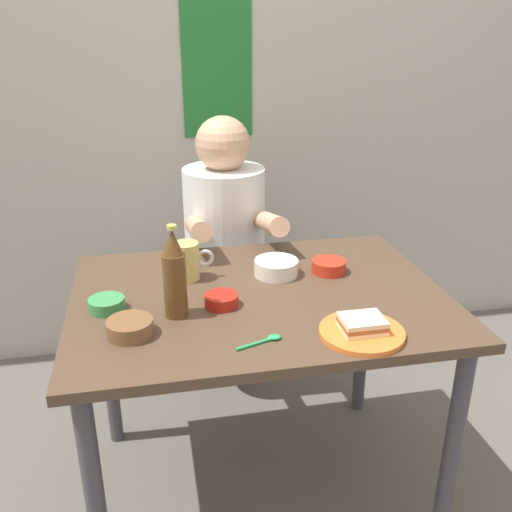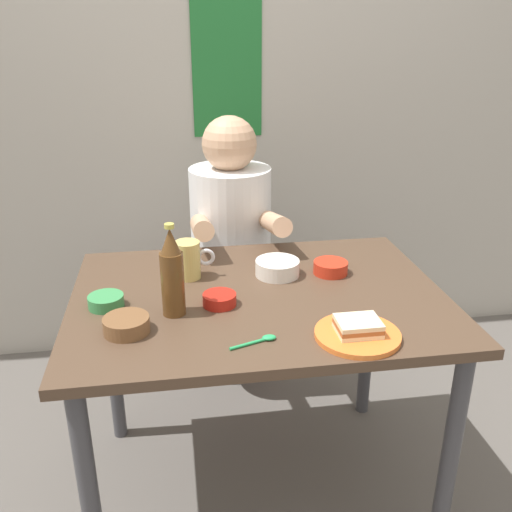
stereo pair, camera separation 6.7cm
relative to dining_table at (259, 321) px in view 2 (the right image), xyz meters
The scene contains 15 objects.
ground_plane 0.65m from the dining_table, ahead, with size 6.00×6.00×0.00m, color #59544F.
wall_back 1.24m from the dining_table, 90.00° to the left, with size 4.40×0.09×2.60m.
dining_table is the anchor object (origin of this frame).
stool 0.70m from the dining_table, 91.11° to the left, with size 0.34×0.34×0.45m.
person_seated 0.63m from the dining_table, 91.13° to the left, with size 0.33×0.56×0.72m.
plate_orange 0.37m from the dining_table, 53.91° to the right, with size 0.22×0.22×0.01m, color orange.
sandwich 0.38m from the dining_table, 53.91° to the right, with size 0.11×0.09×0.04m.
beer_mug 0.29m from the dining_table, 143.57° to the left, with size 0.13×0.08×0.12m.
beer_bottle 0.34m from the dining_table, 160.73° to the right, with size 0.06×0.06×0.26m.
dip_bowl_green 0.45m from the dining_table, behind, with size 0.10×0.10×0.03m.
sambal_bowl_red 0.17m from the dining_table, 155.49° to the right, with size 0.10×0.10×0.03m.
condiment_bowl_brown 0.43m from the dining_table, 155.45° to the right, with size 0.12×0.12×0.04m.
rice_bowl_white 0.19m from the dining_table, 56.81° to the left, with size 0.14×0.14×0.05m.
sauce_bowl_chili 0.30m from the dining_table, 23.58° to the left, with size 0.11×0.11×0.04m.
spoon 0.29m from the dining_table, 97.60° to the right, with size 0.12×0.05×0.01m.
Camera 2 is at (-0.24, -1.47, 1.47)m, focal length 39.09 mm.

